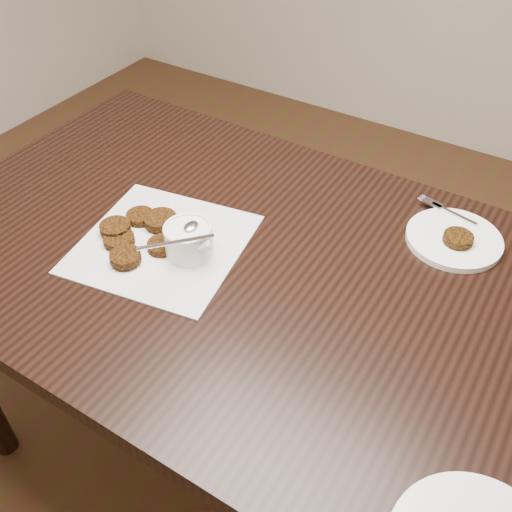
{
  "coord_description": "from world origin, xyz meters",
  "views": [
    {
      "loc": [
        0.46,
        -0.62,
        1.49
      ],
      "look_at": [
        0.05,
        0.03,
        0.8
      ],
      "focal_mm": 40.32,
      "sensor_mm": 36.0,
      "label": 1
    }
  ],
  "objects_px": {
    "table": "(237,369)",
    "napkin": "(163,244)",
    "sauce_ramekin": "(187,227)",
    "plate_with_patty": "(455,236)"
  },
  "relations": [
    {
      "from": "table",
      "to": "plate_with_patty",
      "type": "distance_m",
      "value": 0.58
    },
    {
      "from": "sauce_ramekin",
      "to": "table",
      "type": "bearing_deg",
      "value": 37.55
    },
    {
      "from": "sauce_ramekin",
      "to": "napkin",
      "type": "bearing_deg",
      "value": -174.85
    },
    {
      "from": "table",
      "to": "plate_with_patty",
      "type": "relative_size",
      "value": 6.94
    },
    {
      "from": "napkin",
      "to": "sauce_ramekin",
      "type": "distance_m",
      "value": 0.09
    },
    {
      "from": "plate_with_patty",
      "to": "sauce_ramekin",
      "type": "bearing_deg",
      "value": -143.85
    },
    {
      "from": "sauce_ramekin",
      "to": "plate_with_patty",
      "type": "relative_size",
      "value": 0.69
    },
    {
      "from": "sauce_ramekin",
      "to": "plate_with_patty",
      "type": "bearing_deg",
      "value": 36.15
    },
    {
      "from": "table",
      "to": "napkin",
      "type": "relative_size",
      "value": 4.2
    },
    {
      "from": "table",
      "to": "plate_with_patty",
      "type": "xyz_separation_m",
      "value": [
        0.35,
        0.26,
        0.39
      ]
    }
  ]
}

